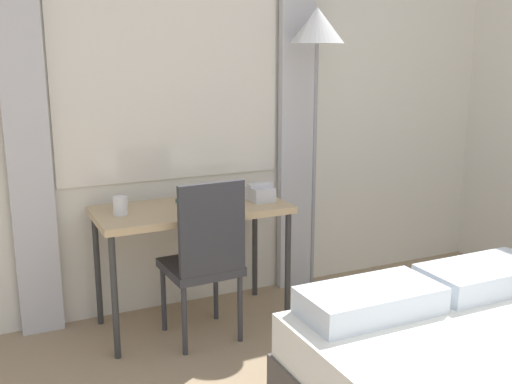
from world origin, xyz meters
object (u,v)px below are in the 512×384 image
(desk, at_px, (192,218))
(mug, at_px, (120,206))
(book, at_px, (197,200))
(telephone, at_px, (260,193))
(desk_chair, at_px, (205,255))
(standing_lamp, at_px, (317,53))

(desk, xyz_separation_m, mug, (-0.42, -0.00, 0.12))
(desk, height_order, book, book)
(telephone, bearing_deg, desk_chair, -153.89)
(desk, bearing_deg, telephone, -4.92)
(telephone, bearing_deg, mug, 177.59)
(desk_chair, xyz_separation_m, standing_lamp, (0.88, 0.30, 1.10))
(telephone, xyz_separation_m, mug, (-0.85, 0.04, 0.00))
(telephone, bearing_deg, standing_lamp, 10.85)
(book, bearing_deg, desk, -127.62)
(desk, height_order, desk_chair, desk_chair)
(standing_lamp, bearing_deg, desk_chair, -161.03)
(book, bearing_deg, desk_chair, -102.64)
(desk, relative_size, mug, 10.97)
(desk, bearing_deg, standing_lamp, 2.98)
(book, relative_size, mug, 2.26)
(desk, bearing_deg, mug, -179.78)
(desk, distance_m, desk_chair, 0.30)
(desk, distance_m, telephone, 0.45)
(desk_chair, bearing_deg, desk, 84.32)
(desk, bearing_deg, book, 52.38)
(standing_lamp, height_order, telephone, standing_lamp)
(standing_lamp, xyz_separation_m, book, (-0.80, 0.04, -0.87))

